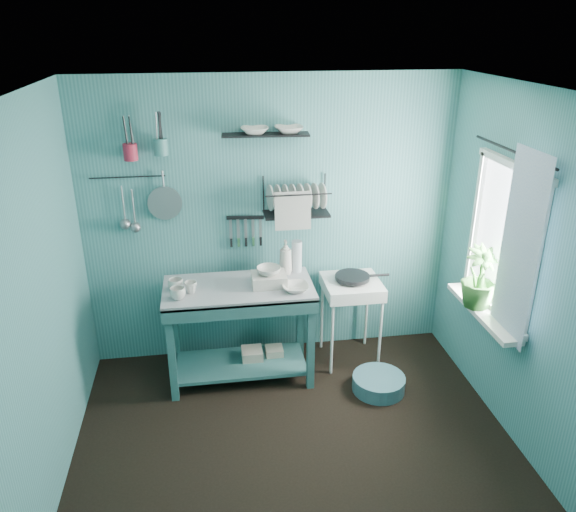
{
  "coord_description": "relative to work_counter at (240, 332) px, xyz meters",
  "views": [
    {
      "loc": [
        -0.54,
        -3.08,
        2.88
      ],
      "look_at": [
        0.05,
        0.85,
        1.2
      ],
      "focal_mm": 35.0,
      "sensor_mm": 36.0,
      "label": 1
    }
  ],
  "objects": [
    {
      "name": "hook_rail",
      "position": [
        -0.84,
        0.41,
        1.27
      ],
      "size": [
        0.6,
        0.01,
        0.01
      ],
      "primitive_type": "cylinder",
      "rotation": [
        0.0,
        1.57,
        0.0
      ],
      "color": "black",
      "rests_on": "wall_back"
    },
    {
      "name": "storage_tin_large",
      "position": [
        0.1,
        0.05,
        -0.32
      ],
      "size": [
        0.18,
        0.18,
        0.22
      ],
      "primitive_type": "cube",
      "color": "tan",
      "rests_on": "floor"
    },
    {
      "name": "colander",
      "position": [
        -0.56,
        0.39,
        1.05
      ],
      "size": [
        0.28,
        0.03,
        0.28
      ],
      "primitive_type": "cylinder",
      "rotation": [
        1.54,
        0.0,
        0.0
      ],
      "color": "gray",
      "rests_on": "wall_back"
    },
    {
      "name": "storage_tin_small",
      "position": [
        0.3,
        0.08,
        -0.33
      ],
      "size": [
        0.15,
        0.15,
        0.2
      ],
      "primitive_type": "cube",
      "color": "tan",
      "rests_on": "floor"
    },
    {
      "name": "frying_pan",
      "position": [
        1.0,
        0.13,
        0.39
      ],
      "size": [
        0.3,
        0.3,
        0.03
      ],
      "primitive_type": "cylinder",
      "color": "black",
      "rests_on": "hotplate_stand"
    },
    {
      "name": "wall_right",
      "position": [
        1.93,
        -1.06,
        0.82
      ],
      "size": [
        0.0,
        3.0,
        3.0
      ],
      "primitive_type": "plane",
      "rotation": [
        1.57,
        0.0,
        -1.57
      ],
      "color": "teal",
      "rests_on": "ground"
    },
    {
      "name": "wall_back",
      "position": [
        0.33,
        0.44,
        0.82
      ],
      "size": [
        3.2,
        0.0,
        3.2
      ],
      "primitive_type": "plane",
      "rotation": [
        1.57,
        0.0,
        0.0
      ],
      "color": "teal",
      "rests_on": "ground"
    },
    {
      "name": "floor",
      "position": [
        0.33,
        -1.06,
        -0.43
      ],
      "size": [
        3.2,
        3.2,
        0.0
      ],
      "primitive_type": "plane",
      "color": "black",
      "rests_on": "ground"
    },
    {
      "name": "mug_right",
      "position": [
        -0.5,
        0.0,
        0.48
      ],
      "size": [
        0.17,
        0.17,
        0.1
      ],
      "primitive_type": "imported",
      "rotation": [
        0.0,
        0.0,
        1.05
      ],
      "color": "beige",
      "rests_on": "work_counter"
    },
    {
      "name": "wall_left",
      "position": [
        -1.27,
        -1.06,
        0.82
      ],
      "size": [
        0.0,
        3.0,
        3.0
      ],
      "primitive_type": "plane",
      "rotation": [
        1.57,
        0.0,
        1.57
      ],
      "color": "teal",
      "rests_on": "ground"
    },
    {
      "name": "potted_plant",
      "position": [
        1.8,
        -0.55,
        0.64
      ],
      "size": [
        0.33,
        0.33,
        0.49
      ],
      "primitive_type": "imported",
      "rotation": [
        0.0,
        0.0,
        0.24
      ],
      "color": "#336D2B",
      "rests_on": "windowsill"
    },
    {
      "name": "utensil_cup_magenta",
      "position": [
        -0.78,
        0.36,
        1.49
      ],
      "size": [
        0.11,
        0.11,
        0.13
      ],
      "primitive_type": "cylinder",
      "color": "#A91F36",
      "rests_on": "wall_back"
    },
    {
      "name": "window_glass",
      "position": [
        1.91,
        -0.61,
        0.97
      ],
      "size": [
        0.0,
        1.1,
        1.1
      ],
      "primitive_type": "plane",
      "rotation": [
        1.57,
        0.0,
        1.57
      ],
      "color": "white",
      "rests_on": "wall_right"
    },
    {
      "name": "dish_rack",
      "position": [
        0.53,
        0.31,
        1.08
      ],
      "size": [
        0.57,
        0.29,
        0.32
      ],
      "primitive_type": "cube",
      "rotation": [
        0.0,
        0.0,
        0.08
      ],
      "color": "black",
      "rests_on": "wall_back"
    },
    {
      "name": "shelf_bowl_left",
      "position": [
        0.19,
        0.34,
        1.65
      ],
      "size": [
        0.24,
        0.24,
        0.05
      ],
      "primitive_type": "imported",
      "rotation": [
        0.0,
        0.0,
        -0.07
      ],
      "color": "beige",
      "rests_on": "upper_shelf"
    },
    {
      "name": "floor_basin",
      "position": [
        1.12,
        -0.39,
        -0.37
      ],
      "size": [
        0.44,
        0.44,
        0.13
      ],
      "primitive_type": "cylinder",
      "color": "#3F6F7D",
      "rests_on": "floor"
    },
    {
      "name": "work_counter",
      "position": [
        0.0,
        0.0,
        0.0
      ],
      "size": [
        1.24,
        0.64,
        0.87
      ],
      "primitive_type": "cube",
      "rotation": [
        0.0,
        0.0,
        -0.02
      ],
      "color": "#2F6262",
      "rests_on": "floor"
    },
    {
      "name": "curtain_rod",
      "position": [
        1.87,
        -0.61,
        1.62
      ],
      "size": [
        0.02,
        1.05,
        0.02
      ],
      "primitive_type": "cylinder",
      "rotation": [
        1.57,
        0.0,
        0.0
      ],
      "color": "black",
      "rests_on": "wall_right"
    },
    {
      "name": "curtain",
      "position": [
        1.85,
        -0.91,
        1.02
      ],
      "size": [
        0.0,
        1.35,
        1.35
      ],
      "primitive_type": "plane",
      "rotation": [
        1.57,
        0.0,
        1.57
      ],
      "color": "silver",
      "rests_on": "wall_right"
    },
    {
      "name": "ladle_outer",
      "position": [
        -0.89,
        0.4,
        1.06
      ],
      "size": [
        0.01,
        0.01,
        0.3
      ],
      "primitive_type": "cylinder",
      "color": "gray",
      "rests_on": "wall_back"
    },
    {
      "name": "water_bottle",
      "position": [
        0.52,
        0.22,
        0.57
      ],
      "size": [
        0.09,
        0.09,
        0.28
      ],
      "primitive_type": "cylinder",
      "color": "#B2BDC6",
      "rests_on": "work_counter"
    },
    {
      "name": "shelf_bowl_right",
      "position": [
        0.47,
        0.34,
        1.67
      ],
      "size": [
        0.23,
        0.23,
        0.06
      ],
      "primitive_type": "imported",
      "rotation": [
        0.0,
        0.0,
        0.02
      ],
      "color": "beige",
      "rests_on": "upper_shelf"
    },
    {
      "name": "knife_strip",
      "position": [
        0.1,
        0.41,
        0.88
      ],
      "size": [
        0.32,
        0.06,
        0.03
      ],
      "primitive_type": "cube",
      "rotation": [
        0.0,
        0.0,
        -0.11
      ],
      "color": "black",
      "rests_on": "wall_back"
    },
    {
      "name": "utensil_cup_teal",
      "position": [
        -0.55,
        0.36,
        1.52
      ],
      "size": [
        0.11,
        0.11,
        0.13
      ],
      "primitive_type": "cylinder",
      "color": "#3B7C79",
      "rests_on": "wall_back"
    },
    {
      "name": "counter_bowl",
      "position": [
        0.45,
        -0.15,
        0.46
      ],
      "size": [
        0.22,
        0.22,
        0.05
      ],
      "primitive_type": "imported",
      "color": "beige",
      "rests_on": "work_counter"
    },
    {
      "name": "tub_bowl",
      "position": [
        0.25,
        -0.02,
        0.56
      ],
      "size": [
        0.2,
        0.19,
        0.06
      ],
      "primitive_type": "imported",
      "color": "beige",
      "rests_on": "wash_tub"
    },
    {
      "name": "ceiling",
      "position": [
        0.33,
        -1.06,
        2.07
      ],
      "size": [
        3.2,
        3.2,
        0.0
      ],
      "primitive_type": "plane",
      "rotation": [
        3.14,
        0.0,
        0.0
      ],
      "color": "silver",
      "rests_on": "ground"
    },
    {
      "name": "soap_bottle",
      "position": [
        0.42,
        0.2,
        0.58
      ],
      "size": [
        0.11,
        0.12,
        0.3
      ],
      "primitive_type": "imported",
      "color": "beige",
      "rests_on": "work_counter"
    },
    {
      "name": "ladle_inner",
      "position": [
        -0.81,
        0.4,
        1.02
      ],
      "size": [
        0.01,
        0.01,
        0.3
      ],
      "primitive_type": "cylinder",
      "color": "gray",
      "rests_on": "wall_back"
    },
    {
      "name": "hotplate_stand",
      "position": [
        1.0,
        0.13,
        -0.04
      ],
      "size": [
        0.51,
        0.51,
        0.78
      ],
      "primitive_type": "cube",
      "rotation": [
        0.0,
        0.0,
        -0.04
      ],
      "color": "white",
      "rests_on": "floor"
    },
    {
      "name": "mug_mid",
      "position": [
        -0.38,
        -0.06,
        0.48
      ],
      "size": [
        0.14,
        0.14,
        0.09
      ],
      "primitive_type": "imported",
      "rotation": [
        0.0,
        0.0,
        0.52
      ],
      "color": "beige",
      "rests_on": "work_counter"
    },
    {
      "name": "mug_left",
      "position": [
        -0.48,
        -0.16,
        0.48
      ],
      "size": [
        0.12,
        0.12,
        0.1
      ],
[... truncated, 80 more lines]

